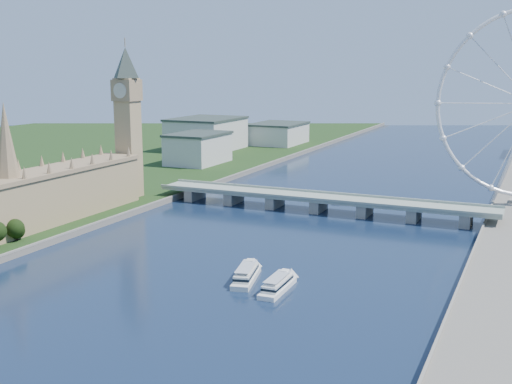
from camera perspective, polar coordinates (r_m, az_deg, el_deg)
The scene contains 6 objects.
parliament_range at distance 363.63m, azimuth -20.96°, elevation -1.08°, with size 24.00×200.00×70.00m.
big_ben at distance 439.50m, azimuth -11.38°, elevation 7.76°, with size 20.02×20.02×110.00m.
westminster_bridge at distance 408.82m, azimuth 5.60°, elevation -0.80°, with size 220.00×22.00×9.50m.
city_skyline at distance 649.77m, azimuth 16.31°, elevation 4.17°, with size 505.00×280.00×32.00m.
tour_boat_near at distance 278.51m, azimuth -0.88°, elevation -7.89°, with size 8.11×31.64×7.01m, color silver, non-canonical shape.
tour_boat_far at distance 266.78m, azimuth 1.93°, elevation -8.77°, with size 7.68×30.04×6.64m, color white, non-canonical shape.
Camera 1 is at (126.39, -79.57, 90.79)m, focal length 45.00 mm.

